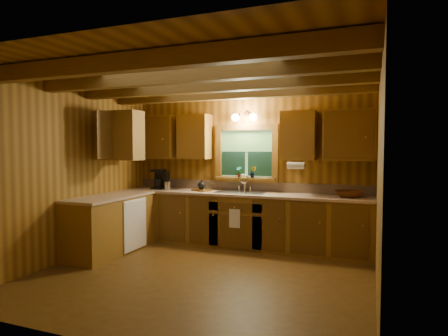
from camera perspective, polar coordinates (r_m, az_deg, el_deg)
name	(u,v)px	position (r m, az deg, el deg)	size (l,w,h in m)	color
room	(201,175)	(4.90, -3.39, -1.04)	(4.20, 4.20, 4.20)	#513713
ceiling_beams	(201,81)	(4.96, -3.43, 12.80)	(4.20, 2.54, 0.18)	brown
base_cabinets	(207,222)	(6.38, -2.58, -7.98)	(4.20, 2.22, 0.86)	brown
countertop	(208,195)	(6.31, -2.46, -3.97)	(4.20, 2.24, 0.04)	tan
backsplash	(247,186)	(6.68, 3.37, -2.72)	(4.20, 0.02, 0.16)	tan
dishwasher_panel	(135,224)	(6.33, -13.04, -8.15)	(0.02, 0.60, 0.80)	white
upper_cabinets	(206,136)	(6.42, -2.69, 4.74)	(4.19, 1.77, 0.78)	brown
window	(246,155)	(6.64, 3.34, 1.99)	(1.12, 0.08, 1.00)	brown
window_sill	(245,178)	(6.61, 3.21, -1.56)	(1.06, 0.14, 0.04)	brown
wall_sconce	(244,117)	(6.54, 3.03, 7.55)	(0.45, 0.21, 0.17)	black
paper_towel_roll	(296,166)	(6.09, 10.62, 0.36)	(0.11, 0.11, 0.27)	white
dish_towel	(235,219)	(6.17, 1.58, -7.51)	(0.18, 0.01, 0.30)	white
sink	(241,195)	(6.43, 2.60, -4.05)	(0.82, 0.48, 0.43)	silver
coffee_maker	(159,179)	(7.10, -9.59, -1.64)	(0.20, 0.26, 0.36)	black
utensil_crock	(168,185)	(6.93, -8.38, -2.53)	(0.12, 0.12, 0.33)	silver
cutting_board	(202,190)	(6.67, -3.35, -3.30)	(0.30, 0.22, 0.03)	#563912
teakettle	(202,186)	(6.67, -3.36, -2.61)	(0.13, 0.13, 0.17)	black
wicker_basket	(349,194)	(6.09, 18.02, -3.69)	(0.41, 0.41, 0.10)	#48230C
potted_plant_left	(239,172)	(6.64, 2.23, -0.55)	(0.10, 0.07, 0.19)	#563912
potted_plant_right	(253,172)	(6.52, 4.30, -0.59)	(0.11, 0.09, 0.20)	#563912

